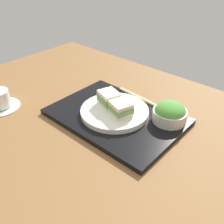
% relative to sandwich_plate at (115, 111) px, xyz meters
% --- Properties ---
extents(ground_plane, '(1.40, 1.00, 0.03)m').
position_rel_sandwich_plate_xyz_m(ground_plane, '(0.05, 0.05, -0.04)').
color(ground_plane, brown).
extents(serving_tray, '(0.45, 0.32, 0.02)m').
position_rel_sandwich_plate_xyz_m(serving_tray, '(-0.01, 0.00, -0.02)').
color(serving_tray, black).
rests_on(serving_tray, ground_plane).
extents(sandwich_plate, '(0.24, 0.24, 0.02)m').
position_rel_sandwich_plate_xyz_m(sandwich_plate, '(0.00, 0.00, 0.00)').
color(sandwich_plate, white).
rests_on(sandwich_plate, serving_tray).
extents(sandwich_near, '(0.09, 0.08, 0.05)m').
position_rel_sandwich_plate_xyz_m(sandwich_near, '(-0.03, 0.01, 0.03)').
color(sandwich_near, beige).
rests_on(sandwich_near, sandwich_plate).
extents(sandwich_far, '(0.09, 0.08, 0.05)m').
position_rel_sandwich_plate_xyz_m(sandwich_far, '(0.03, -0.01, 0.03)').
color(sandwich_far, '#EFE5C1').
rests_on(sandwich_far, sandwich_plate).
extents(salad_bowl, '(0.11, 0.11, 0.07)m').
position_rel_sandwich_plate_xyz_m(salad_bowl, '(-0.17, -0.09, 0.02)').
color(salad_bowl, beige).
rests_on(salad_bowl, serving_tray).
extents(chopsticks_pair, '(0.20, 0.03, 0.01)m').
position_rel_sandwich_plate_xyz_m(chopsticks_pair, '(-0.00, -0.14, -0.01)').
color(chopsticks_pair, tan).
rests_on(chopsticks_pair, serving_tray).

